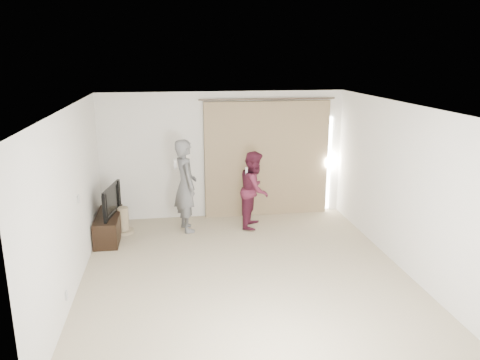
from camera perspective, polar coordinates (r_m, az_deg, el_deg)
name	(u,v)px	position (r m, az deg, el deg)	size (l,w,h in m)	color
floor	(245,272)	(7.49, 0.57, -11.18)	(5.50, 5.50, 0.00)	beige
wall_back	(224,155)	(9.65, -2.02, 3.04)	(5.00, 0.04, 2.60)	white
wall_left	(72,201)	(7.07, -19.85, -2.39)	(0.04, 5.50, 2.60)	white
ceiling	(245,106)	(6.75, 0.63, 9.01)	(5.00, 5.50, 0.01)	white
curtain	(268,159)	(9.75, 3.38, 2.57)	(2.80, 0.11, 2.46)	tan
tv_console	(109,227)	(9.02, -15.71, -5.48)	(0.42, 1.21, 0.46)	black
tv	(107,200)	(8.86, -15.94, -2.41)	(0.95, 0.13, 0.55)	black
scratching_post	(123,223)	(9.23, -14.03, -5.07)	(0.38, 0.38, 0.50)	tan
person_man	(186,186)	(8.97, -6.65, -0.67)	(0.57, 0.74, 1.79)	slate
person_woman	(255,189)	(9.14, 1.79, -1.15)	(0.79, 0.89, 1.52)	#591C31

